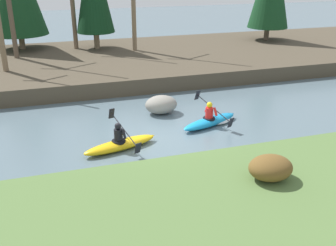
% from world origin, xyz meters
% --- Properties ---
extents(ground_plane, '(90.00, 90.00, 0.00)m').
position_xyz_m(ground_plane, '(0.00, 0.00, 0.00)').
color(ground_plane, slate).
extents(riverbank_near, '(44.00, 6.59, 0.57)m').
position_xyz_m(riverbank_near, '(0.00, -5.77, 0.28)').
color(riverbank_near, '#56753D').
rests_on(riverbank_near, ground).
extents(riverbank_far, '(44.00, 11.28, 0.80)m').
position_xyz_m(riverbank_far, '(0.00, 10.86, 0.40)').
color(riverbank_far, '#4C4233').
rests_on(riverbank_far, ground).
extents(shrub_clump_nearest, '(1.23, 1.03, 0.67)m').
position_xyz_m(shrub_clump_nearest, '(1.90, -4.59, 0.90)').
color(shrub_clump_nearest, brown).
rests_on(shrub_clump_nearest, riverbank_near).
extents(kayaker_lead, '(2.74, 2.00, 1.20)m').
position_xyz_m(kayaker_lead, '(2.50, 0.68, 0.20)').
color(kayaker_lead, '#1993D6').
rests_on(kayaker_lead, ground).
extents(kayaker_middle, '(2.77, 2.04, 1.20)m').
position_xyz_m(kayaker_middle, '(-1.41, -0.40, 0.22)').
color(kayaker_middle, yellow).
rests_on(kayaker_middle, ground).
extents(boulder_midstream, '(1.39, 1.09, 0.79)m').
position_xyz_m(boulder_midstream, '(0.95, 2.56, 0.39)').
color(boulder_midstream, gray).
rests_on(boulder_midstream, ground).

